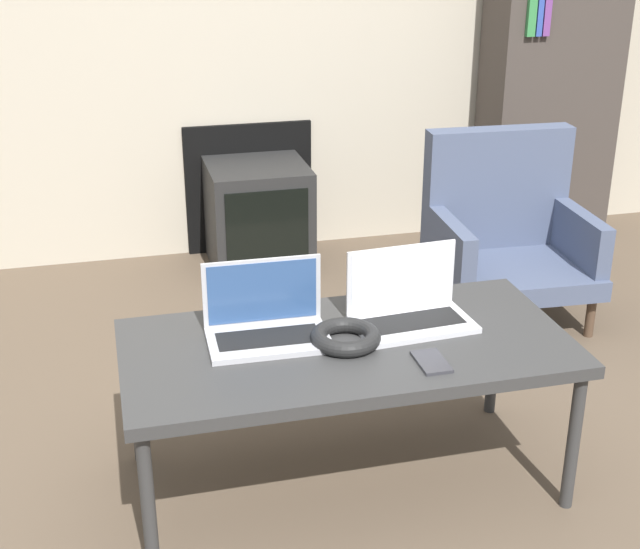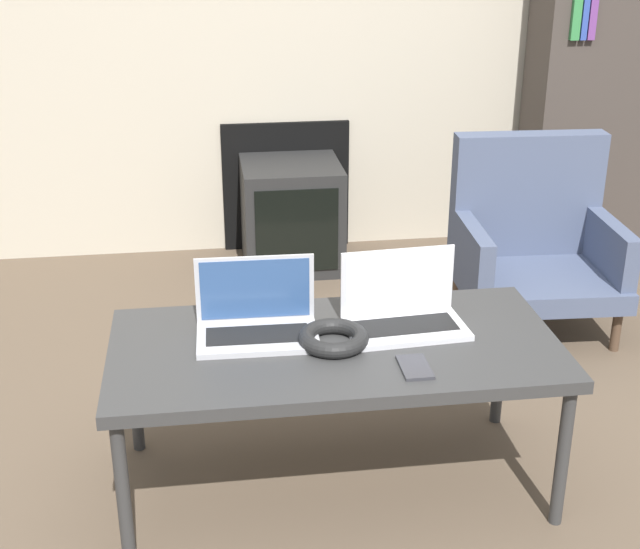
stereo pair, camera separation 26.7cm
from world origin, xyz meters
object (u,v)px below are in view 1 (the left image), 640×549
object	(u,v)px
laptop_right	(408,306)
phone	(431,362)
laptop_left	(266,322)
headphones	(346,337)
tv	(258,216)
armchair	(505,229)

from	to	relation	value
laptop_right	phone	xyz separation A→B (m)	(-0.02, -0.25, -0.04)
laptop_left	headphones	xyz separation A→B (m)	(0.20, -0.09, -0.03)
tv	laptop_left	bearing A→B (deg)	-99.47
laptop_left	laptop_right	distance (m)	0.41
tv	headphones	bearing A→B (deg)	-92.32
laptop_left	phone	xyz separation A→B (m)	(0.39, -0.25, -0.04)
laptop_left	tv	xyz separation A→B (m)	(0.27, 1.62, -0.27)
laptop_left	laptop_right	xyz separation A→B (m)	(0.41, -0.00, 0.00)
tv	armchair	world-z (taller)	armchair
headphones	tv	size ratio (longest dim) A/B	0.40
laptop_right	armchair	bearing A→B (deg)	46.94
headphones	phone	size ratio (longest dim) A/B	1.52
tv	armchair	xyz separation A→B (m)	(0.87, -0.72, 0.12)
laptop_left	headphones	distance (m)	0.22
phone	tv	bearing A→B (deg)	93.63
headphones	laptop_right	bearing A→B (deg)	24.01
headphones	armchair	distance (m)	1.37
laptop_right	headphones	size ratio (longest dim) A/B	1.79
headphones	armchair	xyz separation A→B (m)	(0.94, 0.99, -0.12)
laptop_left	headphones	size ratio (longest dim) A/B	1.74
laptop_left	tv	size ratio (longest dim) A/B	0.70
laptop_right	laptop_left	bearing A→B (deg)	176.00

